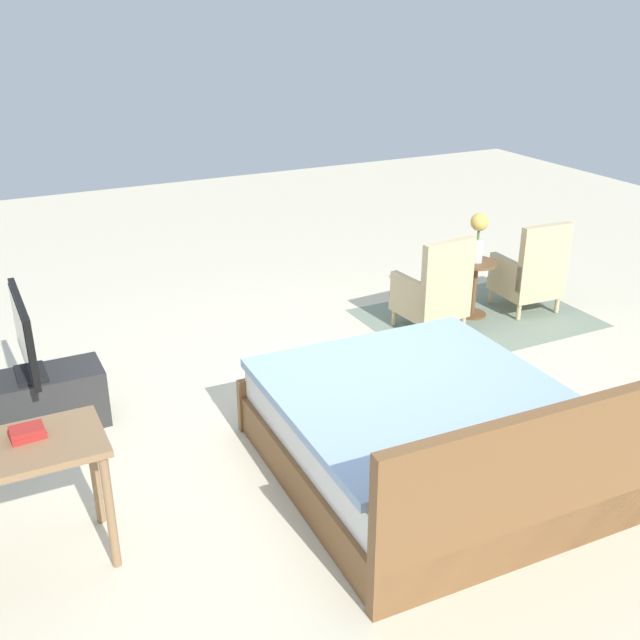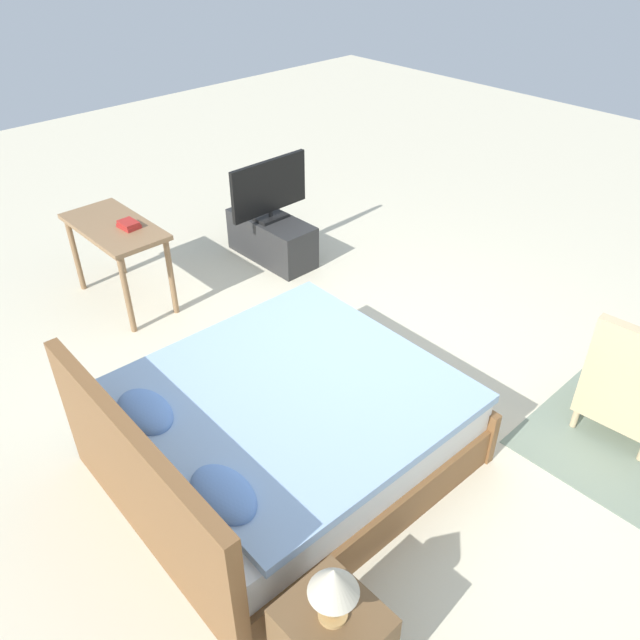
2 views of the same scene
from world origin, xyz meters
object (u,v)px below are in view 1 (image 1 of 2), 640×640
tv_flatscreen (24,336)px  armchair_by_window_right (434,293)px  book_stack (27,433)px  tv_stand (36,403)px  armchair_by_window_left (530,274)px  side_table (474,282)px  vanity_desk (3,469)px  bed (426,436)px  flower_vase (479,232)px

tv_flatscreen → armchair_by_window_right: bearing=-177.3°
book_stack → tv_stand: bearing=-95.8°
armchair_by_window_left → side_table: (0.57, -0.14, -0.03)m
vanity_desk → tv_stand: bearing=-101.1°
tv_flatscreen → book_stack: 1.41m
armchair_by_window_right → side_table: armchair_by_window_right is taller
tv_flatscreen → book_stack: size_ratio=4.70×
book_stack → tv_flatscreen: bearing=-95.7°
armchair_by_window_left → tv_stand: 4.68m
vanity_desk → bed: bearing=173.9°
armchair_by_window_right → tv_stand: bearing=2.7°
side_table → tv_stand: bearing=4.3°
tv_stand → vanity_desk: bearing=78.9°
armchair_by_window_left → flower_vase: 0.75m
side_table → book_stack: (4.24, 1.71, 0.44)m
armchair_by_window_left → vanity_desk: 5.23m
side_table → flower_vase: flower_vase is taller
bed → vanity_desk: bearing=-6.1°
side_table → book_stack: size_ratio=2.98×
side_table → tv_flatscreen: 4.13m
tv_flatscreen → vanity_desk: tv_flatscreen is taller
side_table → vanity_desk: (4.39, 1.78, 0.29)m
bed → tv_flatscreen: tv_flatscreen is taller
vanity_desk → armchair_by_window_right: bearing=-156.8°
armchair_by_window_right → armchair_by_window_left: bearing=180.0°
bed → armchair_by_window_left: (-2.50, -1.90, 0.08)m
armchair_by_window_left → armchair_by_window_right: (1.14, -0.00, 0.00)m
armchair_by_window_right → tv_stand: size_ratio=0.96×
flower_vase → armchair_by_window_right: bearing=14.1°
tv_flatscreen → book_stack: tv_flatscreen is taller
vanity_desk → side_table: bearing=-157.9°
armchair_by_window_right → side_table: bearing=-165.9°
vanity_desk → armchair_by_window_left: bearing=-161.7°
armchair_by_window_left → flower_vase: bearing=-14.1°
armchair_by_window_left → tv_flatscreen: size_ratio=1.05×
tv_stand → bed: bearing=141.4°
armchair_by_window_left → tv_flatscreen: 4.69m
bed → flower_vase: (-1.93, -2.04, 0.55)m
armchair_by_window_right → tv_stand: (3.53, 0.17, -0.17)m
armchair_by_window_left → armchair_by_window_right: same height
tv_stand → tv_flatscreen: size_ratio=1.09×
armchair_by_window_left → tv_stand: armchair_by_window_left is taller
tv_stand → vanity_desk: vanity_desk is taller
bed → armchair_by_window_right: (-1.36, -1.90, 0.08)m
side_table → tv_flatscreen: bearing=4.3°
bed → armchair_by_window_right: bearing=-125.6°
bed → tv_flatscreen: (2.17, -1.73, 0.44)m
flower_vase → armchair_by_window_left: bearing=165.9°
armchair_by_window_right → side_table: size_ratio=1.65×
bed → flower_vase: flower_vase is taller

